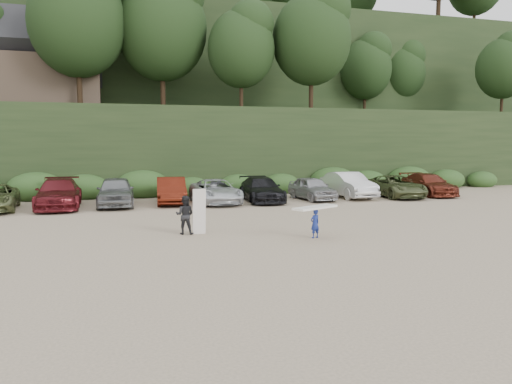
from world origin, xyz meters
name	(u,v)px	position (x,y,z in m)	size (l,w,h in m)	color
ground	(304,230)	(0.00, 0.00, 0.00)	(120.00, 120.00, 0.00)	tan
hillside_backdrop	(177,70)	(-0.26, 35.93, 11.22)	(90.00, 41.50, 28.00)	black
parked_cars	(194,191)	(-2.80, 9.99, 0.75)	(33.70, 5.76, 1.64)	#B1B2B6
child_surfer	(315,216)	(-0.20, -1.61, 0.81)	(2.01, 1.39, 1.19)	navy
adult_surfer	(186,215)	(-4.66, 0.51, 0.76)	(1.21, 0.79, 1.77)	black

